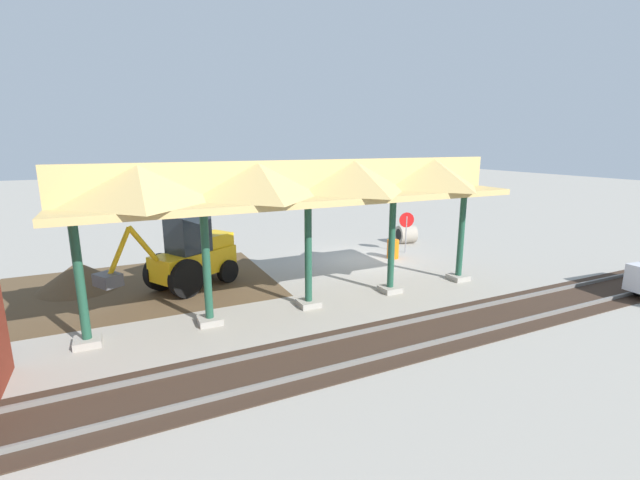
# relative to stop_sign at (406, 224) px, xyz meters

# --- Properties ---
(ground_plane) EXTENTS (120.00, 120.00, 0.00)m
(ground_plane) POSITION_rel_stop_sign_xyz_m (2.64, 0.29, -1.46)
(ground_plane) COLOR #9E998E
(dirt_work_zone) EXTENTS (10.02, 7.00, 0.01)m
(dirt_work_zone) POSITION_rel_stop_sign_xyz_m (12.52, -0.08, -1.46)
(dirt_work_zone) COLOR brown
(dirt_work_zone) RESTS_ON ground
(platform_canopy) EXTENTS (14.49, 3.20, 4.90)m
(platform_canopy) POSITION_rel_stop_sign_xyz_m (7.40, 4.55, 2.70)
(platform_canopy) COLOR #9E998E
(platform_canopy) RESTS_ON ground
(rail_tracks) EXTENTS (60.00, 2.58, 0.15)m
(rail_tracks) POSITION_rel_stop_sign_xyz_m (2.64, 7.98, -1.43)
(rail_tracks) COLOR slate
(rail_tracks) RESTS_ON ground
(stop_sign) EXTENTS (0.74, 0.24, 2.05)m
(stop_sign) POSITION_rel_stop_sign_xyz_m (0.00, 0.00, 0.00)
(stop_sign) COLOR gray
(stop_sign) RESTS_ON ground
(backhoe) EXTENTS (5.13, 3.69, 2.82)m
(backhoe) POSITION_rel_stop_sign_xyz_m (10.64, 0.85, -0.20)
(backhoe) COLOR #EAB214
(backhoe) RESTS_ON ground
(dirt_mound) EXTENTS (5.97, 5.97, 2.05)m
(dirt_mound) POSITION_rel_stop_sign_xyz_m (14.53, -0.95, -1.46)
(dirt_mound) COLOR brown
(dirt_mound) RESTS_ON ground
(concrete_pipe) EXTENTS (1.08, 1.13, 0.99)m
(concrete_pipe) POSITION_rel_stop_sign_xyz_m (-1.29, -1.69, -0.97)
(concrete_pipe) COLOR #9E9384
(concrete_pipe) RESTS_ON ground
(traffic_barrel) EXTENTS (0.56, 0.56, 0.90)m
(traffic_barrel) POSITION_rel_stop_sign_xyz_m (1.22, 0.64, -1.01)
(traffic_barrel) COLOR orange
(traffic_barrel) RESTS_ON ground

